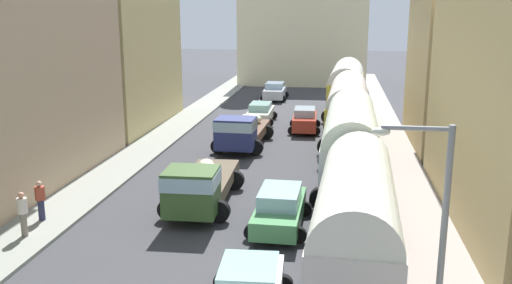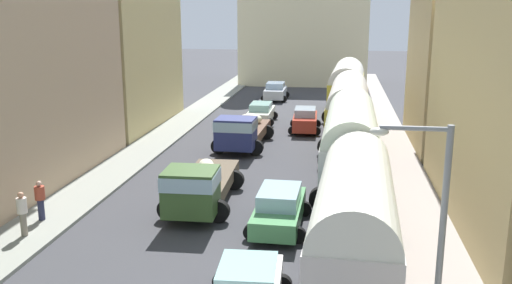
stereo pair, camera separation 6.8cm
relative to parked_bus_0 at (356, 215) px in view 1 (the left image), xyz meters
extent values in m
plane|color=#3A3A3E|center=(-4.60, 20.50, -2.12)|extent=(154.00, 154.00, 0.00)
cube|color=gray|center=(-11.85, 20.50, -2.05)|extent=(2.50, 70.00, 0.14)
cube|color=#9C928D|center=(2.65, 20.50, -2.05)|extent=(2.50, 70.00, 0.14)
cube|color=tan|center=(-15.87, 8.19, 4.66)|extent=(5.53, 13.03, 13.57)
cube|color=tan|center=(-15.95, 21.24, 3.12)|extent=(5.71, 12.15, 10.48)
cube|color=tan|center=(6.50, 18.46, 2.53)|extent=(5.20, 9.25, 9.31)
cube|color=beige|center=(-4.60, 46.75, 3.18)|extent=(13.72, 7.49, 10.60)
cube|color=beige|center=(-9.40, 44.88, 6.26)|extent=(2.76, 2.76, 16.77)
cube|color=beige|center=(0.20, 44.88, 6.26)|extent=(2.76, 2.76, 16.77)
cube|color=silver|center=(0.00, 0.00, -0.52)|extent=(2.70, 9.00, 2.20)
cylinder|color=silver|center=(0.00, 0.00, 0.58)|extent=(2.64, 8.82, 2.30)
cube|color=#99B7C6|center=(0.00, 0.00, -0.04)|extent=(2.72, 8.29, 0.70)
cylinder|color=black|center=(-1.00, 2.80, -1.62)|extent=(1.00, 0.35, 1.00)
cylinder|color=black|center=(1.22, 2.72, -1.62)|extent=(1.00, 0.35, 1.00)
cube|color=silver|center=(0.00, 9.00, -0.38)|extent=(2.56, 9.94, 2.48)
cylinder|color=silver|center=(0.00, 9.00, 0.86)|extent=(2.51, 9.74, 2.34)
cube|color=#99B7C6|center=(0.00, 9.00, 0.16)|extent=(2.60, 9.14, 0.79)
cylinder|color=black|center=(-1.08, 12.09, -1.62)|extent=(1.00, 0.35, 1.00)
cylinder|color=black|center=(1.19, 12.05, -1.62)|extent=(1.00, 0.35, 1.00)
cylinder|color=black|center=(-1.19, 5.95, -1.62)|extent=(1.00, 0.35, 1.00)
cylinder|color=black|center=(1.08, 5.91, -1.62)|extent=(1.00, 0.35, 1.00)
cube|color=gold|center=(0.00, 18.00, -0.41)|extent=(2.67, 9.70, 2.43)
cylinder|color=silver|center=(0.00, 18.00, 0.80)|extent=(2.61, 9.51, 2.35)
cube|color=#99B7C6|center=(0.00, 18.00, 0.12)|extent=(2.69, 8.93, 0.78)
cylinder|color=black|center=(-1.06, 21.02, -1.62)|extent=(1.00, 0.35, 1.00)
cylinder|color=black|center=(1.22, 20.95, -1.62)|extent=(1.00, 0.35, 1.00)
cylinder|color=black|center=(-1.22, 15.05, -1.62)|extent=(1.00, 0.35, 1.00)
cylinder|color=black|center=(1.06, 14.98, -1.62)|extent=(1.00, 0.35, 1.00)
cube|color=gold|center=(0.00, 27.00, -0.36)|extent=(2.87, 9.34, 2.52)
cylinder|color=silver|center=(0.00, 27.00, 0.89)|extent=(2.81, 9.15, 2.42)
cube|color=#99B7C6|center=(0.00, 27.00, 0.19)|extent=(2.89, 8.60, 0.81)
cylinder|color=black|center=(-1.05, 29.91, -1.62)|extent=(1.00, 0.35, 1.00)
cylinder|color=black|center=(1.30, 29.81, -1.62)|extent=(1.00, 0.35, 1.00)
cylinder|color=black|center=(-1.30, 24.19, -1.62)|extent=(1.00, 0.35, 1.00)
cylinder|color=black|center=(1.05, 24.09, -1.62)|extent=(1.00, 0.35, 1.00)
cube|color=#365326|center=(-6.11, 3.71, -0.80)|extent=(2.06, 1.87, 1.75)
cube|color=#99B7C6|center=(-6.11, 3.71, -0.30)|extent=(2.10, 1.95, 0.56)
cube|color=brown|center=(-6.23, 7.13, -1.40)|extent=(2.17, 5.10, 0.55)
ellipsoid|color=silver|center=(-5.68, 5.60, -0.86)|extent=(0.93, 0.83, 0.53)
ellipsoid|color=beige|center=(-6.06, 6.07, -0.83)|extent=(0.97, 0.76, 0.59)
ellipsoid|color=beige|center=(-6.51, 7.82, -0.88)|extent=(0.81, 0.97, 0.48)
ellipsoid|color=beige|center=(-6.10, 6.46, -0.59)|extent=(0.98, 0.94, 0.44)
cylinder|color=black|center=(-5.12, 4.04, -1.67)|extent=(0.90, 0.32, 0.90)
cylinder|color=black|center=(-7.12, 3.97, -1.67)|extent=(0.90, 0.32, 0.90)
cylinder|color=black|center=(-5.26, 8.14, -1.67)|extent=(0.90, 0.32, 0.90)
cylinder|color=black|center=(-7.26, 8.07, -1.67)|extent=(0.90, 0.32, 0.90)
cube|color=navy|center=(-6.29, 14.12, -0.80)|extent=(2.22, 1.87, 1.74)
cube|color=#99B7C6|center=(-6.29, 14.12, -0.31)|extent=(2.26, 1.94, 0.56)
cube|color=brown|center=(-6.19, 17.53, -1.40)|extent=(2.31, 5.07, 0.55)
ellipsoid|color=beige|center=(-6.22, 19.15, -0.87)|extent=(1.05, 1.15, 0.51)
ellipsoid|color=beige|center=(-5.83, 18.63, -0.86)|extent=(1.04, 1.17, 0.52)
ellipsoid|color=silver|center=(-5.75, 16.10, -0.85)|extent=(0.93, 1.10, 0.54)
ellipsoid|color=beige|center=(-6.06, 16.53, -0.43)|extent=(0.90, 0.70, 0.58)
ellipsoid|color=beige|center=(-6.06, 16.50, -0.52)|extent=(1.01, 0.80, 0.50)
ellipsoid|color=beige|center=(-6.10, 17.06, -0.55)|extent=(1.15, 1.07, 0.47)
cylinder|color=black|center=(-5.20, 14.38, -1.67)|extent=(0.90, 0.31, 0.90)
cylinder|color=black|center=(-7.37, 14.45, -1.67)|extent=(0.90, 0.31, 0.90)
cylinder|color=black|center=(-5.08, 18.47, -1.67)|extent=(0.90, 0.31, 0.90)
cylinder|color=black|center=(-7.25, 18.54, -1.67)|extent=(0.90, 0.31, 0.90)
cube|color=silver|center=(-6.22, 23.75, -1.51)|extent=(1.65, 4.28, 0.69)
cube|color=#8DC0BB|center=(-6.22, 23.75, -0.92)|extent=(1.45, 2.23, 0.49)
cylinder|color=black|center=(-5.39, 22.43, -1.82)|extent=(0.60, 0.21, 0.60)
cylinder|color=black|center=(-7.03, 22.42, -1.82)|extent=(0.60, 0.21, 0.60)
cylinder|color=black|center=(-5.40, 25.08, -1.82)|extent=(0.60, 0.21, 0.60)
cylinder|color=black|center=(-7.04, 25.07, -1.82)|extent=(0.60, 0.21, 0.60)
cube|color=silver|center=(-6.35, 34.29, -1.45)|extent=(1.79, 4.06, 0.80)
cube|color=#90ABC9|center=(-6.35, 34.29, -0.79)|extent=(1.57, 2.12, 0.53)
cylinder|color=black|center=(-5.46, 33.04, -1.82)|extent=(0.60, 0.21, 0.60)
cylinder|color=black|center=(-7.24, 33.03, -1.82)|extent=(0.60, 0.21, 0.60)
cylinder|color=black|center=(-5.47, 35.56, -1.82)|extent=(0.60, 0.21, 0.60)
cylinder|color=black|center=(-7.25, 35.55, -1.82)|extent=(0.60, 0.21, 0.60)
cube|color=#8CBEBA|center=(-2.89, -2.41, -0.94)|extent=(1.65, 1.98, 0.51)
cylinder|color=black|center=(-3.84, -1.32, -1.82)|extent=(0.60, 0.21, 0.60)
cylinder|color=black|center=(-2.07, -1.23, -1.82)|extent=(0.60, 0.21, 0.60)
cube|color=#488A50|center=(-2.70, 3.87, -1.51)|extent=(1.76, 4.42, 0.69)
cube|color=#98BAC7|center=(-2.70, 3.87, -0.87)|extent=(1.52, 2.31, 0.58)
cylinder|color=black|center=(-3.52, 5.24, -1.82)|extent=(0.60, 0.21, 0.60)
cylinder|color=black|center=(-1.84, 5.21, -1.82)|extent=(0.60, 0.21, 0.60)
cylinder|color=black|center=(-3.57, 2.52, -1.82)|extent=(0.60, 0.21, 0.60)
cylinder|color=black|center=(-1.88, 2.49, -1.82)|extent=(0.60, 0.21, 0.60)
cube|color=#B53422|center=(-2.81, 21.16, -1.43)|extent=(1.69, 3.97, 0.85)
cube|color=#A2B3C6|center=(-2.81, 21.16, -0.75)|extent=(1.44, 2.08, 0.50)
cylinder|color=black|center=(-3.63, 22.35, -1.82)|extent=(0.60, 0.21, 0.60)
cylinder|color=black|center=(-2.07, 22.40, -1.82)|extent=(0.60, 0.21, 0.60)
cylinder|color=black|center=(-3.55, 19.92, -1.82)|extent=(0.60, 0.21, 0.60)
cylinder|color=black|center=(-1.99, 19.97, -1.82)|extent=(0.60, 0.21, 0.60)
cylinder|color=#2A2C48|center=(-11.94, 2.91, -2.05)|extent=(0.21, 0.21, 0.14)
cylinder|color=#2A2C48|center=(-11.94, 2.91, -1.56)|extent=(0.35, 0.35, 0.84)
cylinder|color=#A2402D|center=(-11.94, 2.91, -0.88)|extent=(0.54, 0.54, 0.53)
sphere|color=tan|center=(-11.94, 2.91, -0.51)|extent=(0.22, 0.22, 0.22)
cylinder|color=gray|center=(-11.75, 1.35, -2.05)|extent=(0.20, 0.20, 0.14)
cylinder|color=gray|center=(-11.75, 1.35, -1.54)|extent=(0.26, 0.26, 0.87)
cylinder|color=beige|center=(-11.75, 1.35, -0.82)|extent=(0.41, 0.41, 0.57)
sphere|color=tan|center=(-11.75, 1.35, -0.43)|extent=(0.22, 0.22, 0.22)
cylinder|color=gray|center=(1.90, -3.42, 0.71)|extent=(0.16, 0.16, 5.66)
cylinder|color=gray|center=(1.12, -3.42, 3.44)|extent=(1.57, 0.11, 0.11)
ellipsoid|color=silver|center=(0.33, -3.42, 3.34)|extent=(0.44, 0.28, 0.20)
camera|label=1|loc=(-0.68, -16.10, 6.07)|focal=39.04mm
camera|label=2|loc=(-0.61, -16.09, 6.07)|focal=39.04mm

